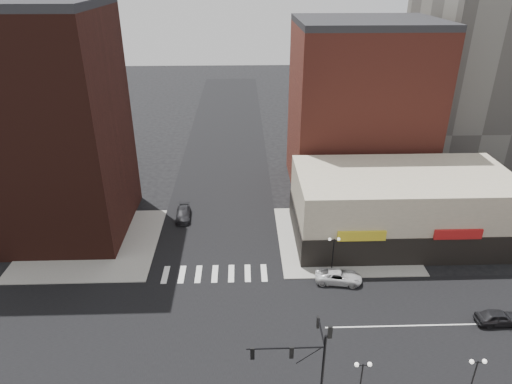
{
  "coord_description": "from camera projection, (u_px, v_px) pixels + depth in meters",
  "views": [
    {
      "loc": [
        2.92,
        -30.48,
        28.55
      ],
      "look_at": [
        4.06,
        4.99,
        11.0
      ],
      "focal_mm": 32.0,
      "sensor_mm": 36.0,
      "label": 1
    }
  ],
  "objects": [
    {
      "name": "ground",
      "position": [
        211.0,
        330.0,
        39.88
      ],
      "size": [
        240.0,
        240.0,
        0.0
      ],
      "primitive_type": "plane",
      "color": "black",
      "rests_on": "ground"
    },
    {
      "name": "road_ew",
      "position": [
        211.0,
        330.0,
        39.88
      ],
      "size": [
        200.0,
        14.0,
        0.02
      ],
      "primitive_type": "cube",
      "color": "black",
      "rests_on": "ground"
    },
    {
      "name": "road_ns",
      "position": [
        211.0,
        330.0,
        39.88
      ],
      "size": [
        14.0,
        200.0,
        0.02
      ],
      "primitive_type": "cube",
      "color": "black",
      "rests_on": "ground"
    },
    {
      "name": "sidewalk_nw",
      "position": [
        92.0,
        243.0,
        52.43
      ],
      "size": [
        15.0,
        15.0,
        0.12
      ],
      "primitive_type": "cube",
      "color": "gray",
      "rests_on": "ground"
    },
    {
      "name": "sidewalk_ne",
      "position": [
        342.0,
        239.0,
        53.27
      ],
      "size": [
        15.0,
        15.0,
        0.12
      ],
      "primitive_type": "cube",
      "color": "gray",
      "rests_on": "ground"
    },
    {
      "name": "building_nw",
      "position": [
        44.0,
        129.0,
        50.36
      ],
      "size": [
        16.0,
        15.0,
        25.0
      ],
      "primitive_type": "cube",
      "color": "#351610",
      "rests_on": "ground"
    },
    {
      "name": "building_nw_low",
      "position": [
        4.0,
        138.0,
        66.76
      ],
      "size": [
        20.0,
        18.0,
        12.0
      ],
      "primitive_type": "cube",
      "color": "#351610",
      "rests_on": "ground"
    },
    {
      "name": "building_ne_midrise",
      "position": [
        360.0,
        111.0,
        61.99
      ],
      "size": [
        18.0,
        15.0,
        22.0
      ],
      "primitive_type": "cube",
      "color": "maroon",
      "rests_on": "ground"
    },
    {
      "name": "building_ne_row",
      "position": [
        400.0,
        211.0,
        52.47
      ],
      "size": [
        24.2,
        12.2,
        8.0
      ],
      "color": "beige",
      "rests_on": "ground"
    },
    {
      "name": "traffic_signal",
      "position": [
        309.0,
        355.0,
        30.88
      ],
      "size": [
        5.59,
        3.09,
        7.77
      ],
      "color": "black",
      "rests_on": "ground"
    },
    {
      "name": "street_lamp_se_a",
      "position": [
        362.0,
        373.0,
        31.58
      ],
      "size": [
        1.22,
        0.32,
        4.16
      ],
      "color": "black",
      "rests_on": "sidewalk_se"
    },
    {
      "name": "street_lamp_se_b",
      "position": [
        476.0,
        370.0,
        31.81
      ],
      "size": [
        1.22,
        0.32,
        4.16
      ],
      "color": "black",
      "rests_on": "sidewalk_se"
    },
    {
      "name": "street_lamp_ne",
      "position": [
        334.0,
        246.0,
        45.94
      ],
      "size": [
        1.22,
        0.32,
        4.16
      ],
      "color": "black",
      "rests_on": "sidewalk_ne"
    },
    {
      "name": "white_suv",
      "position": [
        339.0,
        276.0,
        45.78
      ],
      "size": [
        4.92,
        2.78,
        1.3
      ],
      "primitive_type": "imported",
      "rotation": [
        0.0,
        0.0,
        1.43
      ],
      "color": "silver",
      "rests_on": "ground"
    },
    {
      "name": "dark_sedan_east",
      "position": [
        498.0,
        317.0,
        40.38
      ],
      "size": [
        3.97,
        1.61,
        1.35
      ],
      "primitive_type": "imported",
      "rotation": [
        0.0,
        0.0,
        1.58
      ],
      "color": "black",
      "rests_on": "ground"
    },
    {
      "name": "dark_sedan_north",
      "position": [
        183.0,
        214.0,
        57.39
      ],
      "size": [
        2.03,
        4.51,
        1.28
      ],
      "primitive_type": "imported",
      "rotation": [
        0.0,
        0.0,
        0.05
      ],
      "color": "black",
      "rests_on": "ground"
    }
  ]
}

